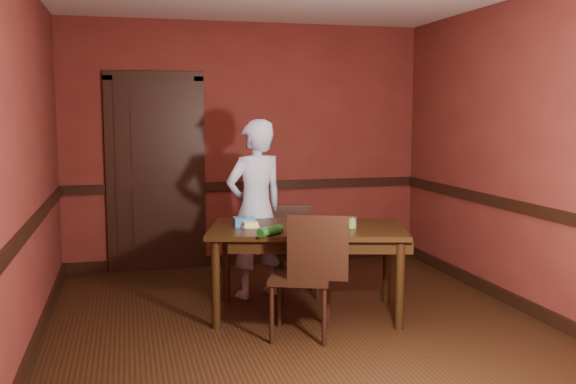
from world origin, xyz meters
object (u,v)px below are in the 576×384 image
chair_near (301,274)px  food_tub (244,222)px  chair_far (297,252)px  sandwich_plate (314,225)px  sauce_jar (352,222)px  person (256,209)px  cheese_saucer (251,225)px  dining_table (307,271)px

chair_near → food_tub: bearing=-43.0°
chair_far → sandwich_plate: (-0.02, -0.62, 0.36)m
chair_near → sauce_jar: 0.73m
sandwich_plate → sauce_jar: size_ratio=2.58×
person → food_tub: 0.53m
chair_far → cheese_saucer: (-0.54, -0.50, 0.36)m
sauce_jar → food_tub: size_ratio=0.51×
dining_table → chair_near: size_ratio=1.67×
chair_far → food_tub: bearing=-137.6°
chair_far → chair_near: chair_near is taller
dining_table → chair_near: 0.55m
dining_table → food_tub: (-0.51, 0.16, 0.42)m
food_tub → dining_table: bearing=-17.2°
chair_far → sandwich_plate: 0.71m
sauce_jar → cheese_saucer: size_ratio=0.59×
chair_far → person: (-0.38, 0.08, 0.41)m
chair_near → chair_far: bearing=-81.8°
person → sauce_jar: (0.66, -0.80, -0.02)m
chair_near → sauce_jar: (0.54, 0.36, 0.32)m
dining_table → person: person is taller
chair_far → person: bearing=174.7°
person → cheese_saucer: 0.60m
sauce_jar → cheese_saucer: 0.84m
dining_table → person: (-0.31, 0.65, 0.45)m
chair_near → sandwich_plate: 0.60m
chair_far → sandwich_plate: bearing=-85.2°
person → sauce_jar: 1.03m
chair_near → food_tub: size_ratio=5.38×
chair_near → cheese_saucer: (-0.28, 0.58, 0.29)m
dining_table → chair_far: (0.07, 0.58, 0.04)m
sandwich_plate → sauce_jar: 0.32m
dining_table → sauce_jar: size_ratio=17.71×
food_tub → chair_near: bearing=-64.4°
dining_table → sandwich_plate: sandwich_plate is taller
chair_far → cheese_saucer: 0.82m
chair_far → cheese_saucer: bearing=-130.4°
chair_far → cheese_saucer: size_ratio=5.44×
cheese_saucer → food_tub: size_ratio=0.85×
chair_near → cheese_saucer: bearing=-42.8°
chair_near → sandwich_plate: (0.24, 0.46, 0.29)m
chair_far → food_tub: size_ratio=4.65×
sandwich_plate → cheese_saucer: 0.53m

